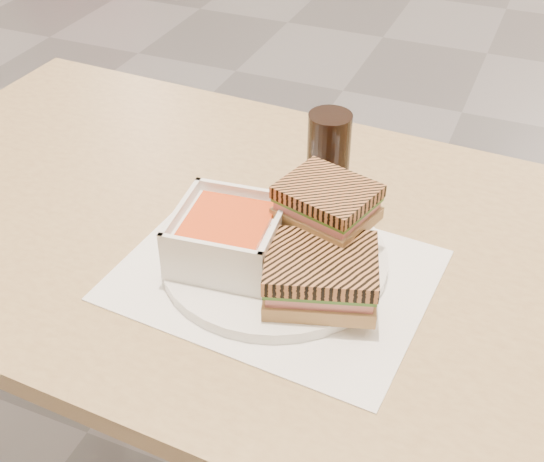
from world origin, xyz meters
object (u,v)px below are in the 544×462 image
at_px(cola_glass, 328,156).
at_px(panini_lower, 321,275).
at_px(plate, 274,258).
at_px(soup_bowl, 228,238).
at_px(main_table, 241,287).

bearing_deg(cola_glass, panini_lower, -72.88).
height_order(plate, cola_glass, cola_glass).
distance_m(plate, soup_bowl, 0.07).
bearing_deg(plate, cola_glass, 86.82).
relative_size(plate, soup_bowl, 2.05).
relative_size(main_table, panini_lower, 7.78).
bearing_deg(main_table, soup_bowl, -73.23).
xyz_separation_m(plate, cola_glass, (0.01, 0.18, 0.06)).
relative_size(main_table, cola_glass, 9.25).
height_order(plate, soup_bowl, soup_bowl).
xyz_separation_m(main_table, plate, (0.08, -0.06, 0.12)).
distance_m(panini_lower, cola_glass, 0.24).
relative_size(plate, cola_glass, 2.21).
bearing_deg(cola_glass, soup_bowl, -106.60).
bearing_deg(panini_lower, cola_glass, 107.12).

